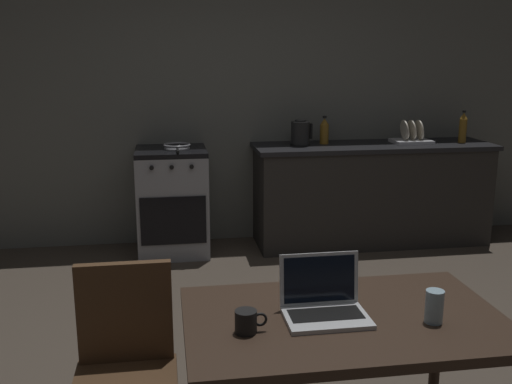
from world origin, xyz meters
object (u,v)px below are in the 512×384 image
at_px(chair, 126,363).
at_px(coffee_mug, 247,321).
at_px(stove_oven, 172,201).
at_px(drinking_glass, 434,306).
at_px(dish_rack, 411,138).
at_px(laptop, 324,305).
at_px(electric_kettle, 300,133).
at_px(bottle, 463,127).
at_px(bottle_b, 324,131).
at_px(frying_pan, 177,146).
at_px(dining_table, 344,333).

xyz_separation_m(chair, coffee_mug, (0.45, -0.19, 0.23)).
distance_m(stove_oven, drinking_glass, 3.24).
relative_size(coffee_mug, drinking_glass, 0.95).
height_order(drinking_glass, dish_rack, dish_rack).
distance_m(chair, dish_rack, 3.77).
bearing_deg(coffee_mug, laptop, 15.94).
bearing_deg(dish_rack, electric_kettle, -180.00).
distance_m(bottle, coffee_mug, 3.87).
distance_m(laptop, bottle, 3.61).
bearing_deg(bottle, chair, -135.40).
bearing_deg(electric_kettle, stove_oven, -179.87).
relative_size(electric_kettle, bottle_b, 0.91).
xyz_separation_m(stove_oven, chair, (-0.23, -2.87, 0.07)).
bearing_deg(electric_kettle, laptop, -101.30).
bearing_deg(coffee_mug, bottle, 51.35).
relative_size(stove_oven, laptop, 2.87).
bearing_deg(bottle_b, bottle, -5.89).
bearing_deg(coffee_mug, frying_pan, 93.17).
bearing_deg(dish_rack, laptop, -118.69).
bearing_deg(dish_rack, bottle_b, 174.25).
xyz_separation_m(chair, bottle, (2.86, 2.83, 0.53)).
xyz_separation_m(electric_kettle, bottle_b, (0.24, 0.08, 0.01)).
relative_size(dining_table, drinking_glass, 9.73).
distance_m(laptop, drinking_glass, 0.41).
xyz_separation_m(stove_oven, coffee_mug, (0.22, -3.06, 0.30)).
height_order(laptop, dish_rack, dish_rack).
bearing_deg(stove_oven, chair, -94.63).
xyz_separation_m(laptop, bottle_b, (0.83, 3.05, 0.27)).
distance_m(dining_table, dish_rack, 3.38).
bearing_deg(bottle_b, dining_table, -103.81).
relative_size(electric_kettle, frying_pan, 0.56).
height_order(coffee_mug, bottle_b, bottle_b).
bearing_deg(chair, bottle, 42.27).
bearing_deg(laptop, electric_kettle, 79.90).
xyz_separation_m(bottle, bottle_b, (-1.26, 0.13, -0.02)).
relative_size(bottle, bottle_b, 1.18).
xyz_separation_m(stove_oven, bottle, (2.63, -0.05, 0.60)).
height_order(dining_table, dish_rack, dish_rack).
height_order(dining_table, chair, chair).
bearing_deg(bottle_b, dish_rack, -5.75).
relative_size(stove_oven, bottle_b, 3.67).
height_order(dining_table, bottle, bottle).
bearing_deg(stove_oven, drinking_glass, -73.15).
xyz_separation_m(chair, bottle_b, (1.60, 2.96, 0.51)).
distance_m(chair, bottle_b, 3.40).
height_order(chair, drinking_glass, chair).
height_order(bottle, drinking_glass, bottle).
bearing_deg(dining_table, electric_kettle, 80.21).
bearing_deg(dish_rack, bottle, -6.12).
bearing_deg(frying_pan, electric_kettle, 1.56).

